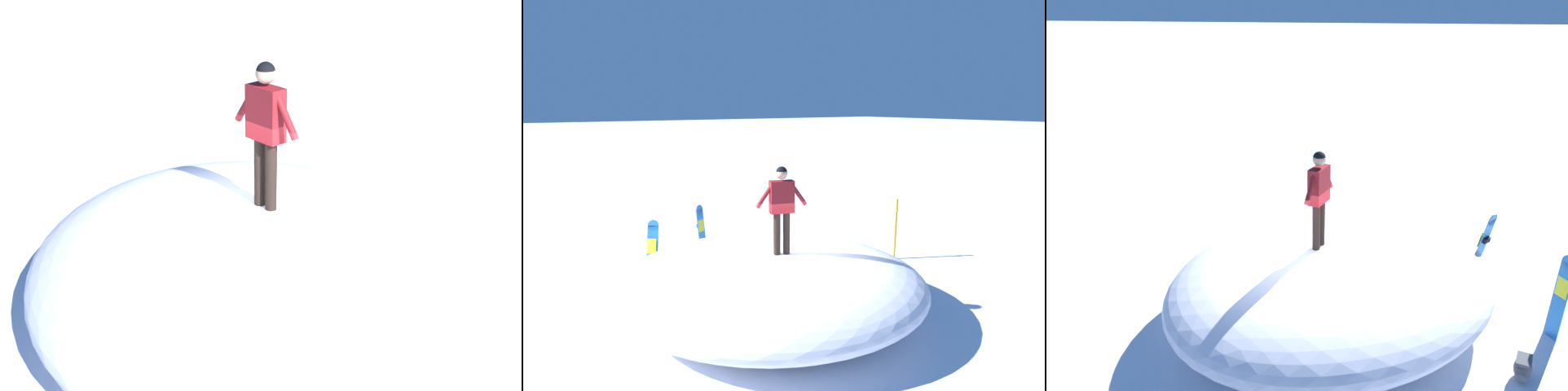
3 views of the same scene
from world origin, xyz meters
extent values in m
plane|color=white|center=(0.00, 0.00, 0.00)|extent=(240.00, 240.00, 0.00)
ellipsoid|color=white|center=(-0.38, -0.57, 0.72)|extent=(8.30, 8.52, 1.43)
cylinder|color=black|center=(-0.04, -0.37, 1.86)|extent=(0.14, 0.14, 0.86)
cylinder|color=black|center=(-0.10, -0.56, 1.86)|extent=(0.14, 0.14, 0.86)
cube|color=maroon|center=(-0.07, -0.47, 2.61)|extent=(0.35, 0.52, 0.64)
sphere|color=tan|center=(-0.07, -0.47, 3.08)|extent=(0.23, 0.23, 0.23)
cylinder|color=maroon|center=(0.02, -0.15, 2.67)|extent=(0.20, 0.41, 0.53)
cylinder|color=maroon|center=(-0.17, -0.78, 2.67)|extent=(0.20, 0.41, 0.53)
sphere|color=black|center=(-0.07, -0.47, 3.10)|extent=(0.22, 0.22, 0.22)
cube|color=#2672BF|center=(-4.30, -0.46, 0.72)|extent=(0.26, 0.32, 1.45)
cube|color=yellow|center=(-4.31, -0.47, 0.98)|extent=(0.16, 0.23, 0.35)
cube|color=black|center=(-4.35, -0.49, 0.98)|extent=(0.16, 0.20, 0.12)
cube|color=black|center=(-4.32, -0.47, 0.46)|extent=(0.16, 0.20, 0.12)
cube|color=#2672BF|center=(-3.23, -2.21, 0.74)|extent=(0.46, 0.45, 1.49)
cylinder|color=#2672BF|center=(-3.36, -2.09, 1.48)|extent=(0.25, 0.26, 0.28)
cube|color=yellow|center=(-3.24, -2.20, 1.01)|extent=(0.22, 0.24, 0.36)
cube|color=black|center=(-3.31, -2.14, 1.01)|extent=(0.20, 0.20, 0.12)
cube|color=black|center=(-3.21, -2.22, 0.47)|extent=(0.20, 0.20, 0.12)
ellipsoid|color=#4C4C51|center=(-3.52, 0.76, 0.18)|extent=(0.38, 0.47, 0.36)
ellipsoid|color=slate|center=(-3.47, 0.94, 0.13)|extent=(0.23, 0.17, 0.18)
cube|color=#4C4C51|center=(-3.52, 0.76, 0.34)|extent=(0.32, 0.39, 0.06)
cylinder|color=#4C4C51|center=(-3.66, 0.57, 0.01)|extent=(0.12, 0.28, 0.04)
cylinder|color=#4C4C51|center=(-3.51, 0.53, 0.01)|extent=(0.12, 0.28, 0.04)
camera|label=1|loc=(-6.62, -4.39, 4.98)|focal=47.43mm
camera|label=2|loc=(6.57, -4.83, 4.36)|focal=28.53mm
camera|label=3|loc=(-1.25, 7.83, 5.65)|focal=35.51mm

